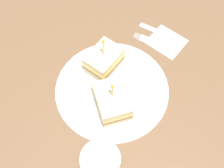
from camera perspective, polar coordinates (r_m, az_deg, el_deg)
The scene contains 8 objects.
ground_plane at distance 75.46cm, azimuth 0.00°, elevation -1.47°, with size 105.66×105.66×2.00cm, color brown.
plate at distance 74.14cm, azimuth 0.00°, elevation -0.94°, with size 29.25×29.25×0.98cm, color white.
sandwich_half_front at distance 69.01cm, azimuth -0.26°, elevation -3.40°, with size 9.83×11.59×10.39cm.
sandwich_half_back at distance 75.13cm, azimuth -1.63°, elevation 4.85°, with size 11.12×11.51×10.60cm.
drink_glass at distance 62.27cm, azimuth -2.14°, elevation -16.08°, with size 7.84×7.84×11.76cm.
napkin at distance 84.40cm, azimuth 10.78°, elevation 8.27°, with size 9.52×8.57×0.15cm, color beige.
fork at distance 83.64cm, azimuth 7.57°, elevation 8.44°, with size 12.23×7.29×0.35cm.
knife at distance 86.12cm, azimuth 9.22°, elevation 10.20°, with size 12.46×7.80×0.35cm.
Camera 1 is at (0.59, 35.03, 65.83)cm, focal length 46.11 mm.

